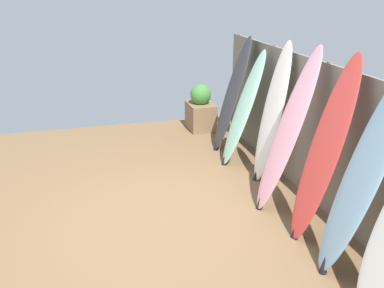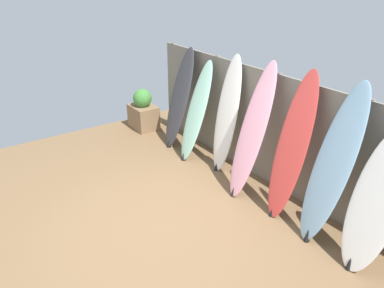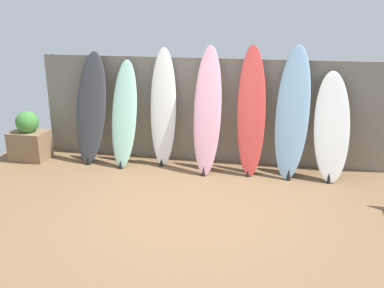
{
  "view_description": "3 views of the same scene",
  "coord_description": "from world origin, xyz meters",
  "px_view_note": "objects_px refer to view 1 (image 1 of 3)",
  "views": [
    {
      "loc": [
        4.38,
        -0.86,
        2.7
      ],
      "look_at": [
        -0.42,
        0.47,
        0.79
      ],
      "focal_mm": 40.0,
      "sensor_mm": 36.0,
      "label": 1
    },
    {
      "loc": [
        3.65,
        -2.09,
        3.21
      ],
      "look_at": [
        -0.45,
        0.79,
        0.83
      ],
      "focal_mm": 35.0,
      "sensor_mm": 36.0,
      "label": 2
    },
    {
      "loc": [
        1.15,
        -5.11,
        2.59
      ],
      "look_at": [
        0.0,
        0.44,
        0.79
      ],
      "focal_mm": 40.0,
      "sensor_mm": 36.0,
      "label": 3
    }
  ],
  "objects_px": {
    "surfboard_seafoam_1": "(243,109)",
    "surfboard_white_2": "(272,114)",
    "surfboard_red_4": "(324,152)",
    "surfboard_pink_3": "(288,132)",
    "surfboard_skyblue_5": "(362,176)",
    "surfboard_charcoal_0": "(232,95)",
    "planter_box": "(201,110)"
  },
  "relations": [
    {
      "from": "surfboard_seafoam_1",
      "to": "surfboard_white_2",
      "type": "bearing_deg",
      "value": 14.12
    },
    {
      "from": "surfboard_white_2",
      "to": "surfboard_skyblue_5",
      "type": "xyz_separation_m",
      "value": [
        2.13,
        -0.11,
        0.04
      ]
    },
    {
      "from": "surfboard_red_4",
      "to": "surfboard_seafoam_1",
      "type": "bearing_deg",
      "value": -178.61
    },
    {
      "from": "surfboard_red_4",
      "to": "surfboard_pink_3",
      "type": "bearing_deg",
      "value": -174.81
    },
    {
      "from": "surfboard_red_4",
      "to": "planter_box",
      "type": "distance_m",
      "value": 3.94
    },
    {
      "from": "surfboard_charcoal_0",
      "to": "surfboard_red_4",
      "type": "distance_m",
      "value": 2.75
    },
    {
      "from": "surfboard_white_2",
      "to": "surfboard_seafoam_1",
      "type": "bearing_deg",
      "value": -165.88
    },
    {
      "from": "surfboard_seafoam_1",
      "to": "surfboard_white_2",
      "type": "xyz_separation_m",
      "value": [
        0.64,
        0.16,
        0.1
      ]
    },
    {
      "from": "surfboard_pink_3",
      "to": "surfboard_skyblue_5",
      "type": "height_order",
      "value": "surfboard_skyblue_5"
    },
    {
      "from": "surfboard_skyblue_5",
      "to": "surfboard_pink_3",
      "type": "bearing_deg",
      "value": -177.34
    },
    {
      "from": "surfboard_charcoal_0",
      "to": "planter_box",
      "type": "bearing_deg",
      "value": -170.21
    },
    {
      "from": "surfboard_pink_3",
      "to": "planter_box",
      "type": "distance_m",
      "value": 3.25
    },
    {
      "from": "surfboard_charcoal_0",
      "to": "surfboard_red_4",
      "type": "height_order",
      "value": "surfboard_red_4"
    },
    {
      "from": "surfboard_white_2",
      "to": "surfboard_red_4",
      "type": "xyz_separation_m",
      "value": [
        1.49,
        -0.11,
        0.03
      ]
    },
    {
      "from": "surfboard_charcoal_0",
      "to": "surfboard_seafoam_1",
      "type": "relative_size",
      "value": 1.07
    },
    {
      "from": "surfboard_white_2",
      "to": "surfboard_charcoal_0",
      "type": "bearing_deg",
      "value": -174.79
    },
    {
      "from": "surfboard_charcoal_0",
      "to": "surfboard_seafoam_1",
      "type": "bearing_deg",
      "value": -4.3
    },
    {
      "from": "surfboard_seafoam_1",
      "to": "surfboard_skyblue_5",
      "type": "bearing_deg",
      "value": 1.04
    },
    {
      "from": "surfboard_pink_3",
      "to": "surfboard_charcoal_0",
      "type": "bearing_deg",
      "value": 178.36
    },
    {
      "from": "planter_box",
      "to": "surfboard_white_2",
      "type": "bearing_deg",
      "value": 7.39
    },
    {
      "from": "surfboard_seafoam_1",
      "to": "surfboard_red_4",
      "type": "height_order",
      "value": "surfboard_red_4"
    },
    {
      "from": "surfboard_red_4",
      "to": "surfboard_charcoal_0",
      "type": "bearing_deg",
      "value": -179.89
    },
    {
      "from": "surfboard_charcoal_0",
      "to": "surfboard_pink_3",
      "type": "xyz_separation_m",
      "value": [
        2.05,
        -0.06,
        0.06
      ]
    },
    {
      "from": "surfboard_white_2",
      "to": "surfboard_pink_3",
      "type": "relative_size",
      "value": 0.97
    },
    {
      "from": "surfboard_white_2",
      "to": "surfboard_pink_3",
      "type": "bearing_deg",
      "value": -12.42
    },
    {
      "from": "surfboard_white_2",
      "to": "surfboard_pink_3",
      "type": "height_order",
      "value": "surfboard_pink_3"
    },
    {
      "from": "surfboard_pink_3",
      "to": "surfboard_red_4",
      "type": "relative_size",
      "value": 0.99
    },
    {
      "from": "surfboard_seafoam_1",
      "to": "surfboard_pink_3",
      "type": "distance_m",
      "value": 1.44
    },
    {
      "from": "surfboard_charcoal_0",
      "to": "surfboard_skyblue_5",
      "type": "bearing_deg",
      "value": 0.07
    },
    {
      "from": "surfboard_red_4",
      "to": "surfboard_skyblue_5",
      "type": "height_order",
      "value": "surfboard_skyblue_5"
    },
    {
      "from": "surfboard_red_4",
      "to": "surfboard_white_2",
      "type": "bearing_deg",
      "value": 175.78
    },
    {
      "from": "surfboard_seafoam_1",
      "to": "surfboard_white_2",
      "type": "height_order",
      "value": "surfboard_white_2"
    }
  ]
}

